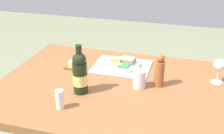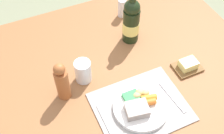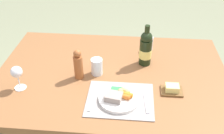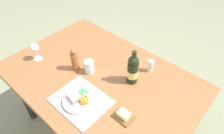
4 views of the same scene
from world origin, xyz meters
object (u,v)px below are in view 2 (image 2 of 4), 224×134
at_px(butter_dish, 188,66).
at_px(pepper_mill, 62,82).
at_px(dining_table, 102,81).
at_px(fork, 107,124).
at_px(salt_shaker, 122,8).
at_px(knife, 173,97).
at_px(water_tumbler, 83,72).
at_px(dinner_plate, 140,106).
at_px(wine_bottle, 131,21).

relative_size(butter_dish, pepper_mill, 0.63).
bearing_deg(dining_table, fork, -108.45).
height_order(butter_dish, pepper_mill, pepper_mill).
bearing_deg(dining_table, salt_shaker, 51.14).
bearing_deg(fork, knife, 0.53).
distance_m(butter_dish, pepper_mill, 0.60).
xyz_separation_m(dining_table, water_tumbler, (-0.10, -0.01, 0.13)).
relative_size(dining_table, dinner_plate, 6.45).
bearing_deg(pepper_mill, salt_shaker, 39.74).
relative_size(dinner_plate, butter_dish, 1.84).
xyz_separation_m(fork, water_tumbler, (-0.00, 0.26, 0.04)).
height_order(knife, wine_bottle, wine_bottle).
distance_m(knife, salt_shaker, 0.60).
height_order(salt_shaker, wine_bottle, wine_bottle).
xyz_separation_m(dinner_plate, butter_dish, (0.31, 0.11, -0.00)).
xyz_separation_m(fork, butter_dish, (0.47, 0.12, 0.01)).
distance_m(butter_dish, water_tumbler, 0.50).
height_order(dinner_plate, wine_bottle, wine_bottle).
distance_m(salt_shaker, pepper_mill, 0.61).
relative_size(knife, pepper_mill, 0.86).
xyz_separation_m(dinner_plate, wine_bottle, (0.15, 0.40, 0.10)).
bearing_deg(fork, water_tumbler, 90.93).
bearing_deg(dinner_plate, pepper_mill, 143.59).
distance_m(dinner_plate, wine_bottle, 0.44).
relative_size(water_tumbler, pepper_mill, 0.54).
height_order(knife, water_tumbler, water_tumbler).
relative_size(knife, wine_bottle, 0.61).
bearing_deg(fork, dining_table, 71.69).
xyz_separation_m(fork, pepper_mill, (-0.11, 0.21, 0.09)).
relative_size(dinner_plate, pepper_mill, 1.15).
bearing_deg(dining_table, butter_dish, -22.71).
bearing_deg(pepper_mill, wine_bottle, 25.23).
xyz_separation_m(fork, knife, (0.32, 0.00, 0.00)).
relative_size(dining_table, salt_shaker, 14.40).
xyz_separation_m(butter_dish, pepper_mill, (-0.59, 0.09, 0.08)).
height_order(wine_bottle, pepper_mill, wine_bottle).
distance_m(fork, water_tumbler, 0.27).
distance_m(fork, butter_dish, 0.49).
distance_m(dining_table, dinner_plate, 0.29).
xyz_separation_m(water_tumbler, wine_bottle, (0.32, 0.15, 0.07)).
bearing_deg(wine_bottle, butter_dish, -61.47).
distance_m(butter_dish, salt_shaker, 0.50).
relative_size(butter_dish, salt_shaker, 1.22).
bearing_deg(butter_dish, water_tumbler, 163.02).
xyz_separation_m(knife, pepper_mill, (-0.43, 0.21, 0.09)).
bearing_deg(knife, salt_shaker, 81.03).
bearing_deg(dinner_plate, salt_shaker, 71.67).
bearing_deg(salt_shaker, knife, -93.56).
height_order(dinner_plate, fork, dinner_plate).
xyz_separation_m(butter_dish, water_tumbler, (-0.48, 0.15, 0.03)).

